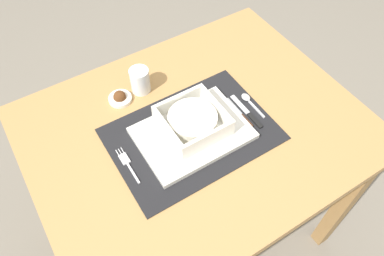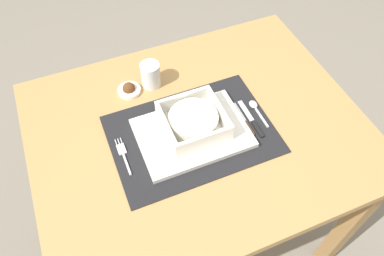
{
  "view_description": "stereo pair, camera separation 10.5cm",
  "coord_description": "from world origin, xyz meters",
  "px_view_note": "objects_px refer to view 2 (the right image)",
  "views": [
    {
      "loc": [
        -0.36,
        -0.55,
        1.59
      ],
      "look_at": [
        -0.03,
        -0.01,
        0.76
      ],
      "focal_mm": 35.09,
      "sensor_mm": 36.0,
      "label": 1
    },
    {
      "loc": [
        -0.27,
        -0.6,
        1.59
      ],
      "look_at": [
        -0.03,
        -0.01,
        0.76
      ],
      "focal_mm": 35.09,
      "sensor_mm": 36.0,
      "label": 2
    }
  ],
  "objects_px": {
    "fork": "(123,153)",
    "dining_table": "(198,148)",
    "drinking_glass": "(151,76)",
    "spoon": "(255,107)",
    "butter_knife": "(253,121)",
    "porridge_bowl": "(193,122)",
    "condiment_saucer": "(129,89)",
    "bread_knife": "(244,120)"
  },
  "relations": [
    {
      "from": "dining_table",
      "to": "bread_knife",
      "type": "distance_m",
      "value": 0.17
    },
    {
      "from": "porridge_bowl",
      "to": "drinking_glass",
      "type": "height_order",
      "value": "drinking_glass"
    },
    {
      "from": "dining_table",
      "to": "spoon",
      "type": "bearing_deg",
      "value": 0.52
    },
    {
      "from": "drinking_glass",
      "to": "condiment_saucer",
      "type": "height_order",
      "value": "drinking_glass"
    },
    {
      "from": "butter_knife",
      "to": "bread_knife",
      "type": "height_order",
      "value": "same"
    },
    {
      "from": "porridge_bowl",
      "to": "condiment_saucer",
      "type": "distance_m",
      "value": 0.25
    },
    {
      "from": "dining_table",
      "to": "condiment_saucer",
      "type": "xyz_separation_m",
      "value": [
        -0.14,
        0.21,
        0.11
      ]
    },
    {
      "from": "dining_table",
      "to": "porridge_bowl",
      "type": "relative_size",
      "value": 5.72
    },
    {
      "from": "condiment_saucer",
      "to": "bread_knife",
      "type": "bearing_deg",
      "value": -41.41
    },
    {
      "from": "dining_table",
      "to": "porridge_bowl",
      "type": "xyz_separation_m",
      "value": [
        -0.02,
        -0.01,
        0.15
      ]
    },
    {
      "from": "fork",
      "to": "porridge_bowl",
      "type": "bearing_deg",
      "value": 1.57
    },
    {
      "from": "butter_knife",
      "to": "condiment_saucer",
      "type": "distance_m",
      "value": 0.39
    },
    {
      "from": "spoon",
      "to": "bread_knife",
      "type": "xyz_separation_m",
      "value": [
        -0.05,
        -0.03,
        -0.0
      ]
    },
    {
      "from": "dining_table",
      "to": "bread_knife",
      "type": "xyz_separation_m",
      "value": [
        0.13,
        -0.03,
        0.11
      ]
    },
    {
      "from": "condiment_saucer",
      "to": "fork",
      "type": "bearing_deg",
      "value": -111.01
    },
    {
      "from": "butter_knife",
      "to": "condiment_saucer",
      "type": "height_order",
      "value": "condiment_saucer"
    },
    {
      "from": "drinking_glass",
      "to": "porridge_bowl",
      "type": "bearing_deg",
      "value": -77.21
    },
    {
      "from": "porridge_bowl",
      "to": "fork",
      "type": "relative_size",
      "value": 1.32
    },
    {
      "from": "bread_knife",
      "to": "drinking_glass",
      "type": "distance_m",
      "value": 0.32
    },
    {
      "from": "fork",
      "to": "condiment_saucer",
      "type": "height_order",
      "value": "condiment_saucer"
    },
    {
      "from": "porridge_bowl",
      "to": "butter_knife",
      "type": "height_order",
      "value": "porridge_bowl"
    },
    {
      "from": "butter_knife",
      "to": "porridge_bowl",
      "type": "bearing_deg",
      "value": 163.97
    },
    {
      "from": "dining_table",
      "to": "condiment_saucer",
      "type": "bearing_deg",
      "value": 124.11
    },
    {
      "from": "dining_table",
      "to": "spoon",
      "type": "relative_size",
      "value": 8.92
    },
    {
      "from": "bread_knife",
      "to": "condiment_saucer",
      "type": "relative_size",
      "value": 1.86
    },
    {
      "from": "porridge_bowl",
      "to": "bread_knife",
      "type": "bearing_deg",
      "value": -9.41
    },
    {
      "from": "drinking_glass",
      "to": "spoon",
      "type": "bearing_deg",
      "value": -40.33
    },
    {
      "from": "fork",
      "to": "drinking_glass",
      "type": "distance_m",
      "value": 0.28
    },
    {
      "from": "fork",
      "to": "butter_knife",
      "type": "relative_size",
      "value": 0.9
    },
    {
      "from": "dining_table",
      "to": "spoon",
      "type": "xyz_separation_m",
      "value": [
        0.19,
        0.0,
        0.11
      ]
    },
    {
      "from": "dining_table",
      "to": "butter_knife",
      "type": "xyz_separation_m",
      "value": [
        0.15,
        -0.04,
        0.11
      ]
    },
    {
      "from": "fork",
      "to": "drinking_glass",
      "type": "xyz_separation_m",
      "value": [
        0.16,
        0.22,
        0.03
      ]
    },
    {
      "from": "porridge_bowl",
      "to": "spoon",
      "type": "xyz_separation_m",
      "value": [
        0.2,
        0.01,
        -0.04
      ]
    },
    {
      "from": "bread_knife",
      "to": "drinking_glass",
      "type": "xyz_separation_m",
      "value": [
        -0.2,
        0.25,
        0.03
      ]
    },
    {
      "from": "spoon",
      "to": "bread_knife",
      "type": "distance_m",
      "value": 0.06
    },
    {
      "from": "porridge_bowl",
      "to": "bread_knife",
      "type": "relative_size",
      "value": 1.26
    },
    {
      "from": "fork",
      "to": "dining_table",
      "type": "bearing_deg",
      "value": 2.91
    },
    {
      "from": "spoon",
      "to": "drinking_glass",
      "type": "xyz_separation_m",
      "value": [
        -0.25,
        0.22,
        0.03
      ]
    },
    {
      "from": "spoon",
      "to": "dining_table",
      "type": "bearing_deg",
      "value": 178.36
    },
    {
      "from": "fork",
      "to": "spoon",
      "type": "height_order",
      "value": "spoon"
    },
    {
      "from": "porridge_bowl",
      "to": "dining_table",
      "type": "bearing_deg",
      "value": 16.23
    },
    {
      "from": "spoon",
      "to": "drinking_glass",
      "type": "bearing_deg",
      "value": 137.51
    }
  ]
}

